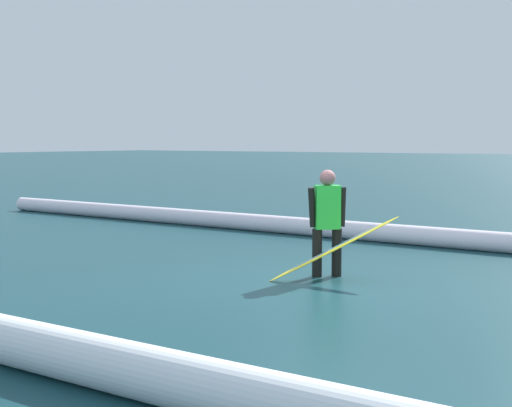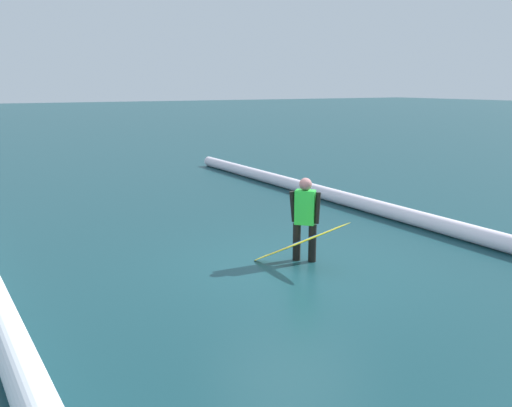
# 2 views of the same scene
# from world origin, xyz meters

# --- Properties ---
(ground_plane) EXTENTS (185.78, 185.78, 0.00)m
(ground_plane) POSITION_xyz_m (0.00, 0.00, 0.00)
(ground_plane) COLOR #143D44
(surfer) EXTENTS (0.40, 0.43, 1.49)m
(surfer) POSITION_xyz_m (0.14, -0.36, 0.83)
(surfer) COLOR black
(surfer) RESTS_ON ground_plane
(surfboard) EXTENTS (1.57, 1.17, 0.92)m
(surfboard) POSITION_xyz_m (-0.13, -0.08, 0.44)
(surfboard) COLOR yellow
(surfboard) RESTS_ON ground_plane
(wave_crest_foreground) EXTENTS (21.67, 0.45, 0.35)m
(wave_crest_foreground) POSITION_xyz_m (0.76, -3.90, 0.18)
(wave_crest_foreground) COLOR white
(wave_crest_foreground) RESTS_ON ground_plane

